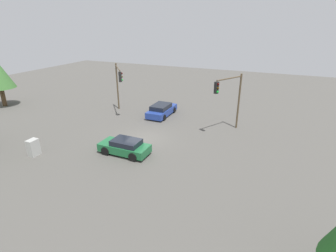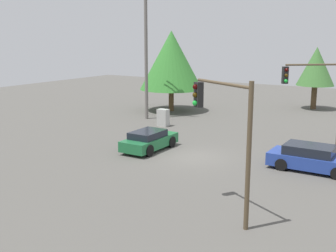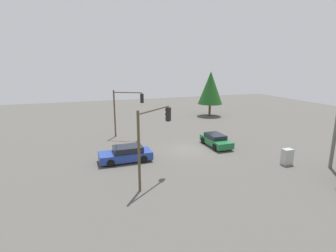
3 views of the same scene
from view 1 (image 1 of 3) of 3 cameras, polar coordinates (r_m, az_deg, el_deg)
name	(u,v)px [view 1 (image 1 of 3)]	position (r m, az deg, el deg)	size (l,w,h in m)	color
ground_plane	(143,139)	(24.24, -5.45, -2.84)	(80.00, 80.00, 0.00)	#54514C
sedan_blue	(162,110)	(29.98, -1.41, 3.50)	(4.57, 2.07, 1.36)	#233D93
sedan_green	(125,147)	(21.58, -9.38, -4.46)	(1.90, 4.13, 1.26)	#1E6638
traffic_signal_main	(118,81)	(30.59, -10.73, 9.68)	(3.23, 2.78, 5.56)	brown
traffic_signal_cross	(230,94)	(25.33, 13.33, 6.84)	(3.23, 1.93, 5.51)	brown
electrical_cabinet	(33,148)	(23.64, -27.28, -4.19)	(0.85, 0.61, 1.36)	#B2B2AD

